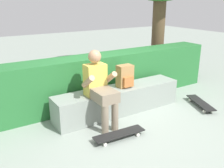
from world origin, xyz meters
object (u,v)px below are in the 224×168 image
(bench_main, at_px, (119,100))
(skateboard_beside_bench, at_px, (201,103))
(person_skater, at_px, (100,86))
(skateboard_near_person, at_px, (119,134))
(backpack_on_bench, at_px, (125,77))

(bench_main, bearing_deg, skateboard_beside_bench, -23.36)
(person_skater, bearing_deg, skateboard_near_person, -89.81)
(bench_main, height_order, skateboard_beside_bench, bench_main)
(skateboard_near_person, xyz_separation_m, skateboard_beside_bench, (1.99, 0.15, 0.00))
(bench_main, height_order, person_skater, person_skater)
(skateboard_beside_bench, relative_size, backpack_on_bench, 2.04)
(backpack_on_bench, bearing_deg, person_skater, -161.91)
(person_skater, height_order, skateboard_beside_bench, person_skater)
(skateboard_beside_bench, xyz_separation_m, backpack_on_bench, (-1.35, 0.63, 0.59))
(skateboard_beside_bench, bearing_deg, skateboard_near_person, -175.69)
(bench_main, bearing_deg, backpack_on_bench, -4.24)
(skateboard_near_person, bearing_deg, bench_main, 57.02)
(person_skater, xyz_separation_m, backpack_on_bench, (0.64, 0.21, -0.00))
(bench_main, distance_m, backpack_on_bench, 0.45)
(bench_main, distance_m, skateboard_near_person, 0.96)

